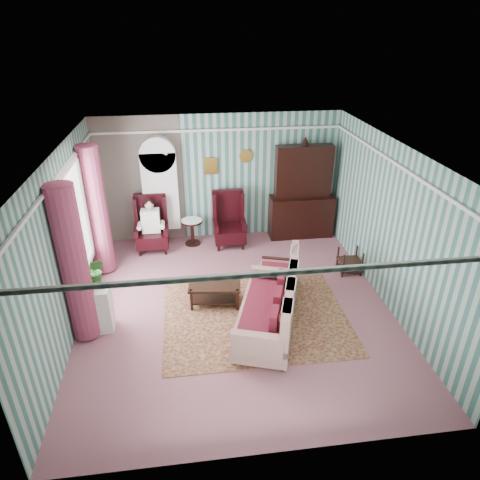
{
  "coord_description": "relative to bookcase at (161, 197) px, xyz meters",
  "views": [
    {
      "loc": [
        -0.77,
        -6.34,
        4.69
      ],
      "look_at": [
        0.15,
        0.6,
        1.06
      ],
      "focal_mm": 32.0,
      "sensor_mm": 36.0,
      "label": 1
    }
  ],
  "objects": [
    {
      "name": "floor",
      "position": [
        1.35,
        -2.84,
        -1.12
      ],
      "size": [
        6.0,
        6.0,
        0.0
      ],
      "primitive_type": "plane",
      "color": "#99595F",
      "rests_on": "ground"
    },
    {
      "name": "room_shell",
      "position": [
        0.73,
        -2.66,
        0.89
      ],
      "size": [
        5.53,
        6.02,
        2.91
      ],
      "color": "#36625B",
      "rests_on": "ground"
    },
    {
      "name": "bookcase",
      "position": [
        0.0,
        0.0,
        0.0
      ],
      "size": [
        0.8,
        0.28,
        2.24
      ],
      "primitive_type": "cube",
      "color": "silver",
      "rests_on": "floor"
    },
    {
      "name": "dresser_hutch",
      "position": [
        3.25,
        -0.12,
        0.06
      ],
      "size": [
        1.5,
        0.56,
        2.36
      ],
      "primitive_type": "cube",
      "color": "black",
      "rests_on": "floor"
    },
    {
      "name": "wingback_left",
      "position": [
        -0.25,
        -0.39,
        -0.5
      ],
      "size": [
        0.76,
        0.8,
        1.25
      ],
      "primitive_type": "cube",
      "color": "black",
      "rests_on": "floor"
    },
    {
      "name": "wingback_right",
      "position": [
        1.5,
        -0.39,
        -0.5
      ],
      "size": [
        0.76,
        0.8,
        1.25
      ],
      "primitive_type": "cube",
      "color": "black",
      "rests_on": "floor"
    },
    {
      "name": "seated_woman",
      "position": [
        -0.25,
        -0.39,
        -0.53
      ],
      "size": [
        0.44,
        0.4,
        1.18
      ],
      "primitive_type": null,
      "color": "white",
      "rests_on": "floor"
    },
    {
      "name": "round_side_table",
      "position": [
        0.65,
        -0.24,
        -0.82
      ],
      "size": [
        0.5,
        0.5,
        0.6
      ],
      "primitive_type": "cylinder",
      "color": "black",
      "rests_on": "floor"
    },
    {
      "name": "nest_table",
      "position": [
        3.82,
        -1.94,
        -0.85
      ],
      "size": [
        0.45,
        0.38,
        0.54
      ],
      "primitive_type": "cube",
      "color": "black",
      "rests_on": "floor"
    },
    {
      "name": "plant_stand",
      "position": [
        -1.05,
        -3.14,
        -0.72
      ],
      "size": [
        0.55,
        0.35,
        0.8
      ],
      "primitive_type": "cube",
      "color": "white",
      "rests_on": "floor"
    },
    {
      "name": "rug",
      "position": [
        1.65,
        -3.14,
        -1.11
      ],
      "size": [
        3.2,
        2.6,
        0.01
      ],
      "primitive_type": "cube",
      "color": "#49181B",
      "rests_on": "floor"
    },
    {
      "name": "sofa",
      "position": [
        1.77,
        -3.56,
        -0.65
      ],
      "size": [
        1.64,
        2.22,
        0.95
      ],
      "primitive_type": "cube",
      "rotation": [
        0.0,
        0.0,
        1.25
      ],
      "color": "beige",
      "rests_on": "floor"
    },
    {
      "name": "floral_armchair",
      "position": [
        2.17,
        -2.47,
        -0.58
      ],
      "size": [
        0.96,
        0.99,
        1.07
      ],
      "primitive_type": "cube",
      "rotation": [
        0.0,
        0.0,
        1.27
      ],
      "color": "beige",
      "rests_on": "floor"
    },
    {
      "name": "coffee_table",
      "position": [
        0.98,
        -2.67,
        -0.9
      ],
      "size": [
        0.99,
        0.64,
        0.43
      ],
      "primitive_type": "cube",
      "rotation": [
        0.0,
        0.0,
        -0.12
      ],
      "color": "black",
      "rests_on": "floor"
    },
    {
      "name": "potted_plant_a",
      "position": [
        -1.12,
        -3.19,
        -0.11
      ],
      "size": [
        0.4,
        0.35,
        0.42
      ],
      "primitive_type": "imported",
      "rotation": [
        0.0,
        0.0,
        -0.08
      ],
      "color": "#1A5219",
      "rests_on": "plant_stand"
    },
    {
      "name": "potted_plant_b",
      "position": [
        -0.96,
        -2.99,
        -0.08
      ],
      "size": [
        0.32,
        0.28,
        0.49
      ],
      "primitive_type": "imported",
      "rotation": [
        0.0,
        0.0,
        -0.27
      ],
      "color": "#184E19",
      "rests_on": "plant_stand"
    },
    {
      "name": "potted_plant_c",
      "position": [
        -1.12,
        -3.06,
        -0.12
      ],
      "size": [
        0.25,
        0.25,
        0.4
      ],
      "primitive_type": "imported",
      "rotation": [
        0.0,
        0.0,
        0.09
      ],
      "color": "#215119",
      "rests_on": "plant_stand"
    }
  ]
}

